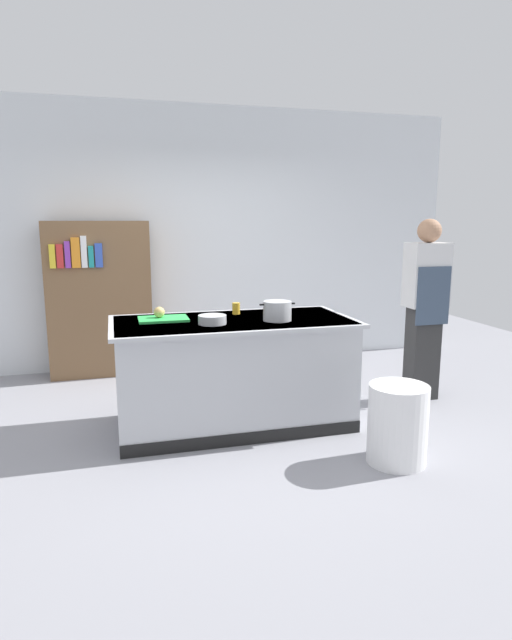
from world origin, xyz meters
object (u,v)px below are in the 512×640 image
Objects in this scene: trash_bin at (397,424)px; bookshelf at (100,299)px; onion at (159,312)px; person_chef at (425,305)px; juice_cup at (236,308)px; stock_pot at (277,311)px; mixing_bowl at (212,320)px.

bookshelf is (-2.05, 2.81, 0.57)m from trash_bin.
person_chef is at bearing 0.53° from onion.
onion is at bearing -171.22° from juice_cup.
stock_pot is 0.52× the size of trash_bin.
bookshelf reaches higher than mixing_bowl.
onion is 0.40× the size of mixing_bowl.
stock_pot is 2.97× the size of juice_cup.
stock_pot is at bearing 0.98° from mixing_bowl.
onion is 0.16× the size of trash_bin.
bookshelf is at bearing 107.09° from onion.
mixing_bowl is 0.13× the size of person_chef.
bookshelf is at bearing 114.90° from mixing_bowl.
stock_pot is 0.54m from mixing_bowl.
mixing_bowl is at bearing -65.10° from bookshelf.
person_chef reaches higher than trash_bin.
person_chef is at bearing 10.72° from stock_pot.
stock_pot is at bearing 108.67° from person_chef.
stock_pot reaches higher than trash_bin.
juice_cup is 1.82m from person_chef.
juice_cup is (-0.26, 0.38, -0.03)m from stock_pot.
person_chef is at bearing 51.54° from trash_bin.
onion reaches higher than mixing_bowl.
juice_cup is at bearing 124.43° from stock_pot.
onion reaches higher than trash_bin.
person_chef reaches higher than bookshelf.
bookshelf is at bearing 126.12° from trash_bin.
juice_cup is (0.28, 0.39, 0.01)m from mixing_bowl.
stock_pot is 1.59m from person_chef.
person_chef is (1.56, 0.30, -0.07)m from stock_pot.
stock_pot is at bearing 124.66° from trash_bin.
stock_pot is 2.40m from bookshelf.
mixing_bowl is 0.13× the size of bookshelf.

